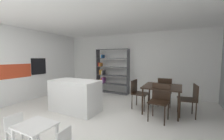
{
  "coord_description": "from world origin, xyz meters",
  "views": [
    {
      "loc": [
        2.19,
        -2.73,
        1.53
      ],
      "look_at": [
        0.38,
        0.84,
        1.18
      ],
      "focal_mm": 22.11,
      "sensor_mm": 36.0,
      "label": 1
    }
  ],
  "objects_px": {
    "child_table": "(36,129)",
    "dining_chair_near": "(160,98)",
    "open_bookshelf": "(110,71)",
    "dining_chair_island_side": "(137,91)",
    "built_in_oven": "(39,66)",
    "dining_chair_window_side": "(191,97)",
    "dining_chair_far": "(164,89)",
    "kitchen_island": "(75,96)",
    "child_chair_left": "(17,128)",
    "dining_table": "(162,89)"
  },
  "relations": [
    {
      "from": "dining_table",
      "to": "dining_chair_far",
      "type": "xyz_separation_m",
      "value": [
        0.01,
        0.52,
        -0.13
      ]
    },
    {
      "from": "dining_chair_island_side",
      "to": "dining_chair_near",
      "type": "relative_size",
      "value": 0.97
    },
    {
      "from": "child_table",
      "to": "dining_table",
      "type": "bearing_deg",
      "value": 59.7
    },
    {
      "from": "child_table",
      "to": "child_chair_left",
      "type": "xyz_separation_m",
      "value": [
        -0.54,
        0.0,
        -0.1
      ]
    },
    {
      "from": "built_in_oven",
      "to": "child_chair_left",
      "type": "distance_m",
      "value": 3.24
    },
    {
      "from": "open_bookshelf",
      "to": "dining_chair_island_side",
      "type": "distance_m",
      "value": 2.12
    },
    {
      "from": "child_table",
      "to": "dining_table",
      "type": "xyz_separation_m",
      "value": [
        1.58,
        2.71,
        0.28
      ]
    },
    {
      "from": "dining_chair_island_side",
      "to": "dining_chair_far",
      "type": "bearing_deg",
      "value": -50.91
    },
    {
      "from": "open_bookshelf",
      "to": "dining_chair_far",
      "type": "xyz_separation_m",
      "value": [
        2.34,
        -0.79,
        -0.41
      ]
    },
    {
      "from": "child_chair_left",
      "to": "dining_chair_island_side",
      "type": "bearing_deg",
      "value": -22.02
    },
    {
      "from": "built_in_oven",
      "to": "dining_chair_island_side",
      "type": "xyz_separation_m",
      "value": [
        3.71,
        0.61,
        -0.69
      ]
    },
    {
      "from": "built_in_oven",
      "to": "child_table",
      "type": "bearing_deg",
      "value": -36.5
    },
    {
      "from": "kitchen_island",
      "to": "dining_table",
      "type": "xyz_separation_m",
      "value": [
        2.25,
        1.04,
        0.23
      ]
    },
    {
      "from": "built_in_oven",
      "to": "child_table",
      "type": "height_order",
      "value": "built_in_oven"
    },
    {
      "from": "child_table",
      "to": "dining_chair_near",
      "type": "relative_size",
      "value": 0.66
    },
    {
      "from": "built_in_oven",
      "to": "dining_chair_near",
      "type": "relative_size",
      "value": 0.69
    },
    {
      "from": "child_chair_left",
      "to": "built_in_oven",
      "type": "bearing_deg",
      "value": 53.17
    },
    {
      "from": "kitchen_island",
      "to": "child_chair_left",
      "type": "relative_size",
      "value": 2.74
    },
    {
      "from": "child_table",
      "to": "dining_chair_far",
      "type": "distance_m",
      "value": 3.6
    },
    {
      "from": "child_chair_left",
      "to": "dining_chair_island_side",
      "type": "distance_m",
      "value": 3.06
    },
    {
      "from": "child_table",
      "to": "dining_table",
      "type": "distance_m",
      "value": 3.15
    },
    {
      "from": "child_chair_left",
      "to": "dining_chair_near",
      "type": "relative_size",
      "value": 0.58
    },
    {
      "from": "kitchen_island",
      "to": "child_chair_left",
      "type": "height_order",
      "value": "kitchen_island"
    },
    {
      "from": "built_in_oven",
      "to": "dining_chair_far",
      "type": "bearing_deg",
      "value": 14.27
    },
    {
      "from": "built_in_oven",
      "to": "open_bookshelf",
      "type": "height_order",
      "value": "open_bookshelf"
    },
    {
      "from": "dining_chair_far",
      "to": "dining_chair_window_side",
      "type": "relative_size",
      "value": 1.07
    },
    {
      "from": "child_chair_left",
      "to": "dining_chair_far",
      "type": "xyz_separation_m",
      "value": [
        2.13,
        3.22,
        0.25
      ]
    },
    {
      "from": "dining_table",
      "to": "dining_chair_island_side",
      "type": "xyz_separation_m",
      "value": [
        -0.71,
        0.01,
        -0.15
      ]
    },
    {
      "from": "kitchen_island",
      "to": "open_bookshelf",
      "type": "distance_m",
      "value": 2.41
    },
    {
      "from": "child_chair_left",
      "to": "dining_chair_window_side",
      "type": "height_order",
      "value": "dining_chair_window_side"
    },
    {
      "from": "built_in_oven",
      "to": "dining_chair_window_side",
      "type": "xyz_separation_m",
      "value": [
        5.13,
        0.62,
        -0.7
      ]
    },
    {
      "from": "dining_chair_far",
      "to": "child_table",
      "type": "bearing_deg",
      "value": 58.02
    },
    {
      "from": "built_in_oven",
      "to": "dining_chair_near",
      "type": "xyz_separation_m",
      "value": [
        4.43,
        0.08,
        -0.68
      ]
    },
    {
      "from": "kitchen_island",
      "to": "dining_table",
      "type": "distance_m",
      "value": 2.49
    },
    {
      "from": "built_in_oven",
      "to": "dining_chair_island_side",
      "type": "relative_size",
      "value": 0.72
    },
    {
      "from": "dining_chair_far",
      "to": "open_bookshelf",
      "type": "bearing_deg",
      "value": -24.43
    },
    {
      "from": "built_in_oven",
      "to": "dining_chair_window_side",
      "type": "bearing_deg",
      "value": 6.89
    },
    {
      "from": "dining_chair_island_side",
      "to": "dining_chair_window_side",
      "type": "xyz_separation_m",
      "value": [
        1.42,
        0.01,
        -0.01
      ]
    },
    {
      "from": "open_bookshelf",
      "to": "built_in_oven",
      "type": "bearing_deg",
      "value": -137.48
    },
    {
      "from": "dining_chair_island_side",
      "to": "dining_chair_near",
      "type": "bearing_deg",
      "value": -122.84
    },
    {
      "from": "child_chair_left",
      "to": "dining_table",
      "type": "distance_m",
      "value": 3.46
    },
    {
      "from": "kitchen_island",
      "to": "dining_chair_window_side",
      "type": "height_order",
      "value": "kitchen_island"
    },
    {
      "from": "built_in_oven",
      "to": "kitchen_island",
      "type": "bearing_deg",
      "value": -11.35
    },
    {
      "from": "open_bookshelf",
      "to": "dining_chair_far",
      "type": "distance_m",
      "value": 2.5
    },
    {
      "from": "built_in_oven",
      "to": "dining_table",
      "type": "bearing_deg",
      "value": 7.81
    },
    {
      "from": "open_bookshelf",
      "to": "child_table",
      "type": "height_order",
      "value": "open_bookshelf"
    },
    {
      "from": "open_bookshelf",
      "to": "dining_chair_window_side",
      "type": "relative_size",
      "value": 2.25
    },
    {
      "from": "child_chair_left",
      "to": "dining_chair_far",
      "type": "bearing_deg",
      "value": -27.96
    },
    {
      "from": "open_bookshelf",
      "to": "dining_chair_near",
      "type": "height_order",
      "value": "open_bookshelf"
    },
    {
      "from": "kitchen_island",
      "to": "child_table",
      "type": "bearing_deg",
      "value": -68.23
    }
  ]
}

